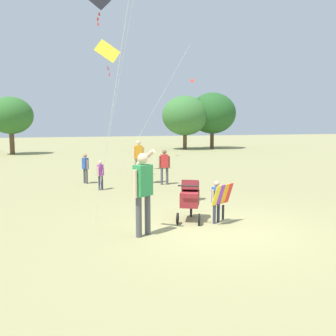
{
  "coord_description": "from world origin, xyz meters",
  "views": [
    {
      "loc": [
        -3.61,
        -7.31,
        2.42
      ],
      "look_at": [
        -0.68,
        1.3,
        1.3
      ],
      "focal_mm": 38.81,
      "sensor_mm": 36.0,
      "label": 1
    }
  ],
  "objects_px": {
    "stroller": "(190,197)",
    "person_sitting_far": "(164,164)",
    "person_red_shirt": "(100,173)",
    "person_kid_running": "(139,155)",
    "child_with_butterfly_kite": "(218,198)",
    "person_adult_flyer": "(143,186)",
    "kite_orange_delta": "(100,5)",
    "kite_green_novelty": "(110,56)",
    "person_back_turned": "(85,166)"
  },
  "relations": [
    {
      "from": "person_adult_flyer",
      "to": "person_back_turned",
      "type": "relative_size",
      "value": 1.55
    },
    {
      "from": "person_adult_flyer",
      "to": "stroller",
      "type": "height_order",
      "value": "person_adult_flyer"
    },
    {
      "from": "kite_orange_delta",
      "to": "person_sitting_far",
      "type": "xyz_separation_m",
      "value": [
        1.9,
        -3.47,
        -6.84
      ]
    },
    {
      "from": "person_sitting_far",
      "to": "person_kid_running",
      "type": "xyz_separation_m",
      "value": [
        -0.35,
        2.78,
        0.14
      ]
    },
    {
      "from": "person_sitting_far",
      "to": "person_back_turned",
      "type": "relative_size",
      "value": 1.15
    },
    {
      "from": "child_with_butterfly_kite",
      "to": "person_red_shirt",
      "type": "relative_size",
      "value": 0.96
    },
    {
      "from": "kite_green_novelty",
      "to": "person_back_turned",
      "type": "relative_size",
      "value": 4.48
    },
    {
      "from": "person_red_shirt",
      "to": "person_adult_flyer",
      "type": "bearing_deg",
      "value": -89.36
    },
    {
      "from": "child_with_butterfly_kite",
      "to": "kite_green_novelty",
      "type": "distance_m",
      "value": 7.04
    },
    {
      "from": "person_sitting_far",
      "to": "person_kid_running",
      "type": "height_order",
      "value": "person_kid_running"
    },
    {
      "from": "person_kid_running",
      "to": "person_back_turned",
      "type": "height_order",
      "value": "person_kid_running"
    },
    {
      "from": "kite_orange_delta",
      "to": "person_kid_running",
      "type": "relative_size",
      "value": 5.18
    },
    {
      "from": "person_adult_flyer",
      "to": "kite_green_novelty",
      "type": "bearing_deg",
      "value": 86.54
    },
    {
      "from": "child_with_butterfly_kite",
      "to": "person_red_shirt",
      "type": "distance_m",
      "value": 5.78
    },
    {
      "from": "child_with_butterfly_kite",
      "to": "kite_green_novelty",
      "type": "height_order",
      "value": "kite_green_novelty"
    },
    {
      "from": "stroller",
      "to": "kite_green_novelty",
      "type": "xyz_separation_m",
      "value": [
        -1.08,
        4.97,
        4.19
      ]
    },
    {
      "from": "person_back_turned",
      "to": "person_adult_flyer",
      "type": "bearing_deg",
      "value": -86.65
    },
    {
      "from": "kite_green_novelty",
      "to": "stroller",
      "type": "bearing_deg",
      "value": -77.76
    },
    {
      "from": "kite_green_novelty",
      "to": "child_with_butterfly_kite",
      "type": "bearing_deg",
      "value": -73.43
    },
    {
      "from": "kite_orange_delta",
      "to": "person_sitting_far",
      "type": "bearing_deg",
      "value": -61.33
    },
    {
      "from": "person_red_shirt",
      "to": "person_kid_running",
      "type": "height_order",
      "value": "person_kid_running"
    },
    {
      "from": "kite_orange_delta",
      "to": "person_sitting_far",
      "type": "height_order",
      "value": "kite_orange_delta"
    },
    {
      "from": "child_with_butterfly_kite",
      "to": "person_kid_running",
      "type": "bearing_deg",
      "value": 88.71
    },
    {
      "from": "person_kid_running",
      "to": "kite_green_novelty",
      "type": "bearing_deg",
      "value": -120.12
    },
    {
      "from": "child_with_butterfly_kite",
      "to": "person_adult_flyer",
      "type": "height_order",
      "value": "person_adult_flyer"
    },
    {
      "from": "person_adult_flyer",
      "to": "person_back_turned",
      "type": "bearing_deg",
      "value": 93.35
    },
    {
      "from": "stroller",
      "to": "person_kid_running",
      "type": "height_order",
      "value": "person_kid_running"
    },
    {
      "from": "kite_orange_delta",
      "to": "person_sitting_far",
      "type": "relative_size",
      "value": 6.09
    },
    {
      "from": "child_with_butterfly_kite",
      "to": "kite_orange_delta",
      "type": "relative_size",
      "value": 0.12
    },
    {
      "from": "stroller",
      "to": "person_sitting_far",
      "type": "xyz_separation_m",
      "value": [
        1.08,
        5.31,
        0.21
      ]
    },
    {
      "from": "person_sitting_far",
      "to": "person_kid_running",
      "type": "distance_m",
      "value": 2.8
    },
    {
      "from": "stroller",
      "to": "person_sitting_far",
      "type": "height_order",
      "value": "person_sitting_far"
    },
    {
      "from": "person_adult_flyer",
      "to": "person_sitting_far",
      "type": "bearing_deg",
      "value": 67.73
    },
    {
      "from": "child_with_butterfly_kite",
      "to": "person_back_turned",
      "type": "relative_size",
      "value": 0.86
    },
    {
      "from": "person_adult_flyer",
      "to": "person_kid_running",
      "type": "xyz_separation_m",
      "value": [
        2.16,
        8.9,
        -0.12
      ]
    },
    {
      "from": "person_red_shirt",
      "to": "kite_green_novelty",
      "type": "bearing_deg",
      "value": 2.44
    },
    {
      "from": "kite_orange_delta",
      "to": "person_back_turned",
      "type": "relative_size",
      "value": 7.01
    },
    {
      "from": "child_with_butterfly_kite",
      "to": "stroller",
      "type": "xyz_separation_m",
      "value": [
        -0.54,
        0.46,
        -0.03
      ]
    },
    {
      "from": "stroller",
      "to": "person_sitting_far",
      "type": "relative_size",
      "value": 0.79
    },
    {
      "from": "person_adult_flyer",
      "to": "person_kid_running",
      "type": "relative_size",
      "value": 1.15
    },
    {
      "from": "stroller",
      "to": "kite_orange_delta",
      "type": "height_order",
      "value": "kite_orange_delta"
    },
    {
      "from": "child_with_butterfly_kite",
      "to": "person_kid_running",
      "type": "distance_m",
      "value": 8.56
    },
    {
      "from": "stroller",
      "to": "kite_green_novelty",
      "type": "height_order",
      "value": "kite_green_novelty"
    },
    {
      "from": "person_red_shirt",
      "to": "person_kid_running",
      "type": "relative_size",
      "value": 0.66
    },
    {
      "from": "kite_orange_delta",
      "to": "person_kid_running",
      "type": "bearing_deg",
      "value": -24.07
    },
    {
      "from": "person_sitting_far",
      "to": "person_red_shirt",
      "type": "bearing_deg",
      "value": -172.08
    },
    {
      "from": "person_adult_flyer",
      "to": "kite_green_novelty",
      "type": "xyz_separation_m",
      "value": [
        0.35,
        5.78,
        3.72
      ]
    },
    {
      "from": "person_sitting_far",
      "to": "person_adult_flyer",
      "type": "bearing_deg",
      "value": -112.27
    },
    {
      "from": "stroller",
      "to": "person_back_turned",
      "type": "distance_m",
      "value": 6.84
    },
    {
      "from": "person_adult_flyer",
      "to": "person_kid_running",
      "type": "height_order",
      "value": "person_adult_flyer"
    }
  ]
}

